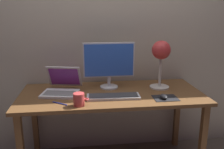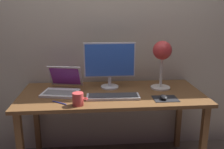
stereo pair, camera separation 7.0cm
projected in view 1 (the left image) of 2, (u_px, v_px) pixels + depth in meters
The scene contains 10 objects.
back_wall at pixel (107, 25), 2.39m from camera, with size 4.80×0.06×2.60m, color #B2A893.
desk at pixel (112, 101), 2.18m from camera, with size 1.60×0.70×0.74m.
monitor at pixel (109, 62), 2.23m from camera, with size 0.47×0.17×0.42m.
keyboard_main at pixel (113, 96), 2.03m from camera, with size 0.44×0.16×0.03m.
laptop at pixel (62, 85), 2.16m from camera, with size 0.36×0.38×0.22m.
desk_lamp at pixel (161, 54), 2.21m from camera, with size 0.18×0.18×0.44m.
mousepad at pixel (165, 98), 2.02m from camera, with size 0.20×0.16×0.00m, color black.
mouse at pixel (164, 96), 2.01m from camera, with size 0.06×0.10×0.03m, color black.
coffee_mug at pixel (79, 99), 1.86m from camera, with size 0.12×0.09×0.10m.
pen at pixel (60, 103), 1.90m from camera, with size 0.01×0.01×0.14m, color #2633A5.
Camera 1 is at (-0.24, -2.03, 1.46)m, focal length 39.17 mm.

